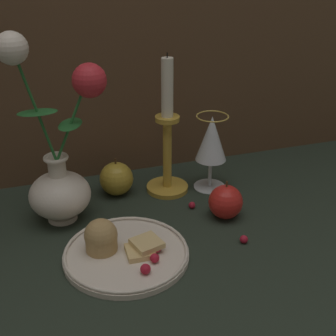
% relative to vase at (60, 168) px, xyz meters
% --- Properties ---
extents(ground_plane, '(2.40, 2.40, 0.00)m').
position_rel_vase_xyz_m(ground_plane, '(0.14, -0.06, -0.11)').
color(ground_plane, '#232D23').
rests_on(ground_plane, ground).
extents(vase, '(0.18, 0.12, 0.37)m').
position_rel_vase_xyz_m(vase, '(0.00, 0.00, 0.00)').
color(vase, silver).
rests_on(vase, ground_plane).
extents(plate_with_pastries, '(0.22, 0.22, 0.07)m').
position_rel_vase_xyz_m(plate_with_pastries, '(0.08, -0.15, -0.10)').
color(plate_with_pastries, silver).
rests_on(plate_with_pastries, ground_plane).
extents(wine_glass, '(0.07, 0.07, 0.17)m').
position_rel_vase_xyz_m(wine_glass, '(0.32, 0.03, -0.00)').
color(wine_glass, silver).
rests_on(wine_glass, ground_plane).
extents(candlestick, '(0.09, 0.09, 0.30)m').
position_rel_vase_xyz_m(candlestick, '(0.23, 0.05, -0.00)').
color(candlestick, gold).
rests_on(candlestick, ground_plane).
extents(apple_beside_vase, '(0.07, 0.07, 0.08)m').
position_rel_vase_xyz_m(apple_beside_vase, '(0.12, 0.07, -0.08)').
color(apple_beside_vase, '#B2932D').
rests_on(apple_beside_vase, ground_plane).
extents(apple_near_glass, '(0.07, 0.07, 0.08)m').
position_rel_vase_xyz_m(apple_near_glass, '(0.30, -0.09, -0.08)').
color(apple_near_glass, red).
rests_on(apple_near_glass, ground_plane).
extents(berry_near_plate, '(0.01, 0.01, 0.01)m').
position_rel_vase_xyz_m(berry_near_plate, '(0.25, -0.04, -0.11)').
color(berry_near_plate, '#AD192D').
rests_on(berry_near_plate, ground_plane).
extents(berry_front_center, '(0.01, 0.01, 0.01)m').
position_rel_vase_xyz_m(berry_front_center, '(0.30, -0.18, -0.11)').
color(berry_front_center, '#AD192D').
rests_on(berry_front_center, ground_plane).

